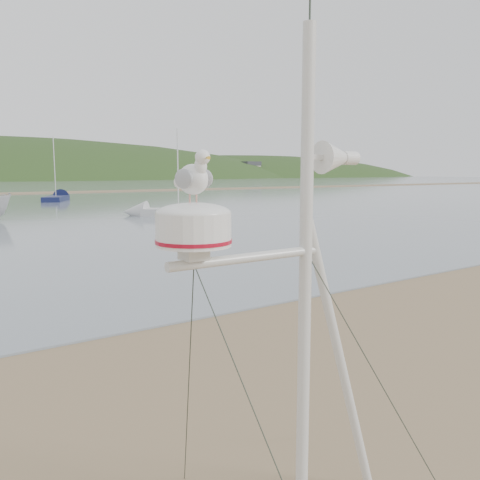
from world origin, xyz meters
TOP-DOWN VIEW (x-y plane):
  - ground at (0.00, 0.00)m, footprint 560.00×560.00m
  - mast_rig at (0.82, -1.78)m, footprint 2.22×2.37m
  - sailboat_blue_far at (13.62, 50.58)m, footprint 4.83×7.25m
  - sailboat_white_near at (13.23, 26.65)m, footprint 5.68×5.48m

SIDE VIEW (x-z plane):
  - ground at x=0.00m, z-range 0.00..0.00m
  - sailboat_blue_far at x=13.62m, z-range -3.29..3.89m
  - sailboat_white_near at x=13.23m, z-range -2.86..3.47m
  - mast_rig at x=0.82m, z-range -1.30..3.72m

